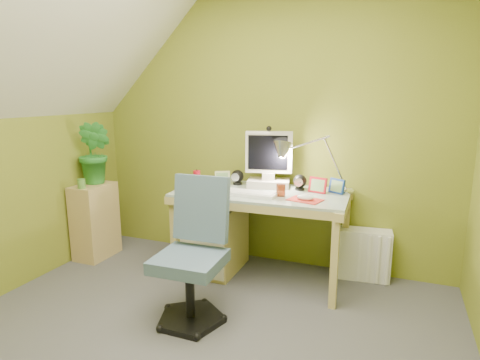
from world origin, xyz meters
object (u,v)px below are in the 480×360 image
at_px(potted_plant, 95,153).
at_px(task_chair, 189,261).
at_px(desk, 261,234).
at_px(monitor, 269,158).
at_px(side_ledge, 95,221).
at_px(desk_lamp, 324,151).
at_px(radiator, 364,254).

height_order(potted_plant, task_chair, potted_plant).
relative_size(desk, potted_plant, 2.38).
xyz_separation_m(monitor, side_ledge, (-1.54, -0.34, -0.62)).
height_order(monitor, side_ledge, monitor).
bearing_deg(potted_plant, desk_lamp, 8.37).
height_order(desk_lamp, potted_plant, desk_lamp).
xyz_separation_m(side_ledge, task_chair, (1.33, -0.66, 0.09)).
bearing_deg(radiator, desk_lamp, -170.68).
xyz_separation_m(task_chair, radiator, (1.00, 1.09, -0.22)).
xyz_separation_m(desk, side_ledge, (-1.54, -0.16, -0.02)).
height_order(desk_lamp, radiator, desk_lamp).
bearing_deg(task_chair, potted_plant, 149.57).
relative_size(desk, radiator, 3.27).
distance_m(monitor, desk_lamp, 0.46).
bearing_deg(monitor, desk, -103.34).
xyz_separation_m(desk, desk_lamp, (0.45, 0.18, 0.68)).
bearing_deg(desk_lamp, task_chair, -114.38).
distance_m(monitor, side_ledge, 1.70).
distance_m(desk, side_ledge, 1.55).
height_order(desk, side_ledge, desk).
bearing_deg(potted_plant, desk, 4.16).
height_order(potted_plant, radiator, potted_plant).
xyz_separation_m(desk_lamp, potted_plant, (-1.98, -0.29, -0.08)).
distance_m(monitor, radiator, 1.10).
height_order(desk, monitor, monitor).
height_order(side_ledge, radiator, side_ledge).
bearing_deg(desk_lamp, radiator, 24.09).
bearing_deg(side_ledge, potted_plant, 73.32).
relative_size(desk, desk_lamp, 2.09).
bearing_deg(side_ledge, radiator, 10.48).
xyz_separation_m(desk_lamp, side_ledge, (-1.99, -0.34, -0.70)).
bearing_deg(desk, side_ledge, -176.21).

